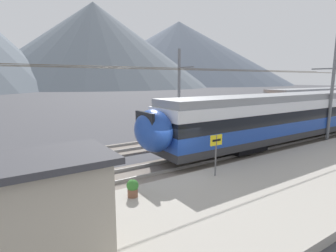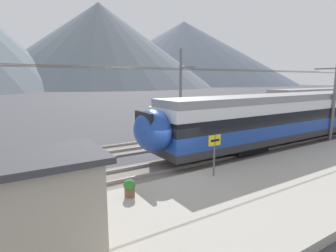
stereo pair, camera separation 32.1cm
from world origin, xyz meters
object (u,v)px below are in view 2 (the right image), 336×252
(passenger_walking, at_px, (22,197))
(handbag_beside_passenger, at_px, (64,215))
(train_near_platform, at_px, (320,112))
(catenary_mast_far_side, at_px, (182,91))
(catenary_mast_mid, at_px, (334,88))
(potted_plant_platform_edge, at_px, (130,187))
(platform_sign, at_px, (214,146))

(passenger_walking, relative_size, handbag_beside_passenger, 4.40)
(handbag_beside_passenger, bearing_deg, train_near_platform, 8.73)
(catenary_mast_far_side, xyz_separation_m, handbag_beside_passenger, (-11.82, -10.06, -3.44))
(catenary_mast_far_side, bearing_deg, catenary_mast_mid, -44.70)
(train_near_platform, relative_size, passenger_walking, 19.99)
(passenger_walking, xyz_separation_m, potted_plant_platform_edge, (3.73, 0.14, -0.56))
(catenary_mast_far_side, distance_m, potted_plant_platform_edge, 13.74)
(passenger_walking, bearing_deg, catenary_mast_mid, 4.15)
(handbag_beside_passenger, xyz_separation_m, potted_plant_platform_edge, (2.57, 0.42, 0.26))
(train_near_platform, bearing_deg, platform_sign, -168.53)
(train_near_platform, distance_m, handbag_beside_passenger, 21.65)
(catenary_mast_far_side, xyz_separation_m, platform_sign, (-4.89, -9.71, -2.10))
(platform_sign, height_order, handbag_beside_passenger, platform_sign)
(passenger_walking, distance_m, potted_plant_platform_edge, 3.77)
(train_near_platform, xyz_separation_m, catenary_mast_far_side, (-9.50, 6.79, 1.70))
(train_near_platform, height_order, passenger_walking, train_near_platform)
(train_near_platform, distance_m, catenary_mast_far_side, 11.80)
(train_near_platform, relative_size, potted_plant_platform_edge, 47.69)
(platform_sign, bearing_deg, potted_plant_platform_edge, 179.13)
(platform_sign, relative_size, passenger_walking, 1.19)
(catenary_mast_mid, relative_size, catenary_mast_far_side, 1.00)
(catenary_mast_mid, relative_size, passenger_walking, 29.17)
(catenary_mast_mid, relative_size, handbag_beside_passenger, 128.26)
(passenger_walking, bearing_deg, catenary_mast_far_side, 37.01)
(catenary_mast_mid, relative_size, potted_plant_platform_edge, 69.58)
(potted_plant_platform_edge, bearing_deg, handbag_beside_passenger, -170.67)
(train_near_platform, distance_m, catenary_mast_mid, 2.76)
(catenary_mast_mid, bearing_deg, passenger_walking, -175.85)
(catenary_mast_mid, height_order, potted_plant_platform_edge, catenary_mast_mid)
(catenary_mast_far_side, bearing_deg, potted_plant_platform_edge, -133.81)
(platform_sign, bearing_deg, handbag_beside_passenger, -177.06)
(handbag_beside_passenger, bearing_deg, potted_plant_platform_edge, 9.33)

